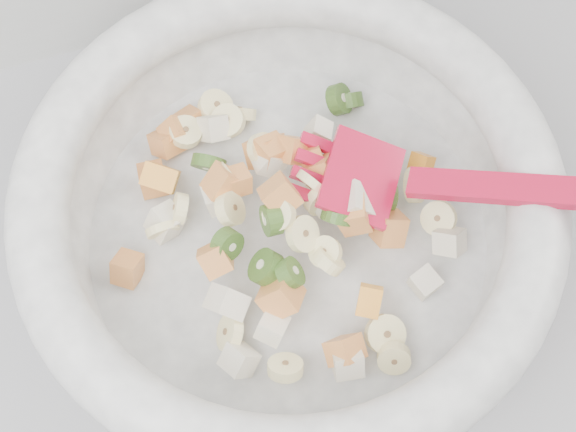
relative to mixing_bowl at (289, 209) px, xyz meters
name	(u,v)px	position (x,y,z in m)	size (l,w,h in m)	color
mixing_bowl	(289,209)	(0.00, 0.00, 0.00)	(0.45, 0.38, 0.14)	white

